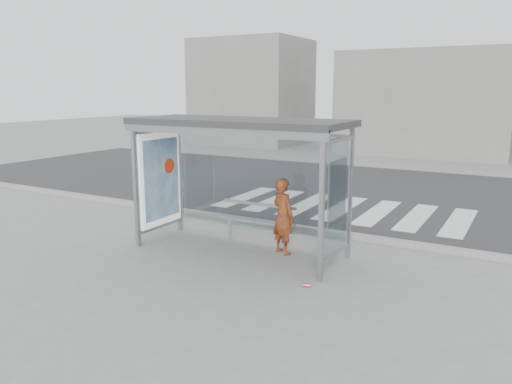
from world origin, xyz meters
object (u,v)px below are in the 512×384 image
at_px(bus_shelter, 224,151).
at_px(soda_can, 307,285).
at_px(bench, 257,220).
at_px(person, 283,216).

distance_m(bus_shelter, soda_can, 3.19).
relative_size(bus_shelter, soda_can, 38.57).
distance_m(bench, soda_can, 2.46).
bearing_deg(soda_can, bench, 139.00).
distance_m(person, soda_can, 1.90).
bearing_deg(person, bench, 6.52).
height_order(bus_shelter, bench, bus_shelter).
xyz_separation_m(person, bench, (-0.70, 0.22, -0.23)).
relative_size(bench, soda_can, 15.28).
distance_m(person, bench, 0.77).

